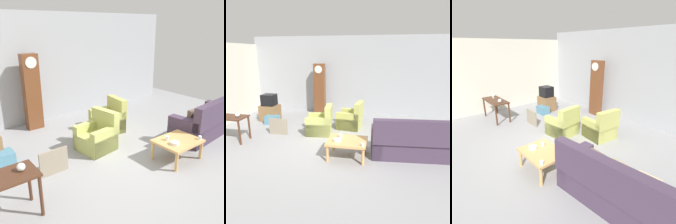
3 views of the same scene
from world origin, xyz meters
The scene contains 13 objects.
ground_plane centered at (0.00, 0.00, 0.00)m, with size 10.40×10.40×0.00m, color gray.
garage_door_wall centered at (0.00, 3.60, 1.60)m, with size 8.40×0.16×3.20m, color #9EA0A5.
couch_floral centered at (2.21, -0.24, 0.36)m, with size 2.17×1.06×1.04m.
armchair_olive_near centered at (-0.52, 0.89, 0.31)m, with size 0.89×0.86×0.92m.
armchair_olive_far centered at (0.37, 1.61, 0.31)m, with size 0.87×0.84×0.92m.
coffee_table_wood centered at (0.57, -0.59, 0.39)m, with size 0.96×0.76×0.45m.
grandfather_clock centered at (-1.16, 3.09, 1.06)m, with size 0.44×0.30×2.11m.
framed_picture_leaning centered at (-1.82, 0.54, 0.26)m, with size 0.60×0.05×0.52m, color gray.
storage_box_blue centered at (-2.54, 1.49, 0.15)m, with size 0.46×0.37×0.30m, color teal.
glass_dome_cloche centered at (-2.68, -0.20, 0.81)m, with size 0.13×0.13×0.13m, color silver.
cup_white_porcelain centered at (0.39, -0.45, 0.50)m, with size 0.08×0.08×0.10m, color white.
cup_blue_rimmed centered at (0.98, -0.87, 0.49)m, with size 0.07×0.07×0.08m, color silver.
bowl_white_stacked centered at (0.34, -0.70, 0.48)m, with size 0.19×0.19×0.06m, color white.
Camera 1 is at (-3.70, -3.68, 2.83)m, focal length 41.13 mm.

